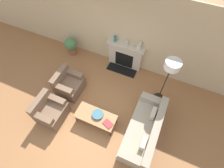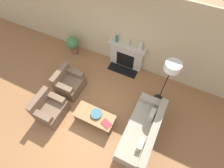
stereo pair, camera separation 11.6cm
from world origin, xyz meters
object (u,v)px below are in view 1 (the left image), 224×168
at_px(book, 108,124).
at_px(couch, 144,130).
at_px(mantel_vase_center_left, 127,43).
at_px(fireplace, 125,56).
at_px(coffee_table, 96,116).
at_px(floor_lamp, 171,69).
at_px(armchair_near, 50,111).
at_px(mantel_vase_left, 115,39).
at_px(bowl, 98,114).
at_px(potted_plant, 71,45).
at_px(armchair_far, 69,84).
at_px(mantel_vase_center_right, 139,45).

bearing_deg(book, couch, 35.15).
xyz_separation_m(book, mantel_vase_center_left, (-0.46, 2.58, 0.73)).
height_order(fireplace, coffee_table, fireplace).
xyz_separation_m(coffee_table, floor_lamp, (1.54, 1.59, 1.19)).
xyz_separation_m(armchair_near, mantel_vase_left, (0.90, 2.89, 0.83)).
height_order(bowl, potted_plant, potted_plant).
height_order(couch, mantel_vase_center_left, mantel_vase_center_left).
distance_m(bowl, mantel_vase_left, 2.60).
xyz_separation_m(armchair_far, mantel_vase_center_left, (1.33, 1.83, 0.81)).
bearing_deg(mantel_vase_left, floor_lamp, -24.38).
bearing_deg(bowl, floor_lamp, 45.80).
relative_size(mantel_vase_center_right, potted_plant, 0.37).
height_order(book, potted_plant, potted_plant).
relative_size(floor_lamp, mantel_vase_center_right, 6.72).
relative_size(book, potted_plant, 0.44).
bearing_deg(armchair_far, mantel_vase_center_left, -36.13).
xyz_separation_m(couch, floor_lamp, (0.09, 1.39, 1.26)).
xyz_separation_m(fireplace, armchair_near, (-1.31, -2.87, -0.18)).
bearing_deg(fireplace, floor_lamp, -29.21).
xyz_separation_m(armchair_near, floor_lamp, (2.90, 1.98, 1.23)).
distance_m(couch, book, 1.06).
xyz_separation_m(coffee_table, potted_plant, (-2.19, 2.22, 0.07)).
height_order(armchair_near, mantel_vase_center_right, mantel_vase_center_right).
bearing_deg(coffee_table, armchair_far, 153.68).
distance_m(floor_lamp, mantel_vase_left, 2.23).
distance_m(armchair_far, bowl, 1.54).
height_order(armchair_far, mantel_vase_left, mantel_vase_left).
bearing_deg(mantel_vase_center_right, potted_plant, -173.90).
bearing_deg(potted_plant, fireplace, 6.97).
xyz_separation_m(bowl, mantel_vase_center_left, (-0.07, 2.45, 0.70)).
relative_size(fireplace, potted_plant, 1.82).
relative_size(fireplace, couch, 0.66).
bearing_deg(armchair_near, bowl, -72.59).
relative_size(bowl, book, 1.03).
height_order(armchair_far, mantel_vase_center_right, mantel_vase_center_right).
relative_size(armchair_near, floor_lamp, 0.46).
bearing_deg(armchair_near, fireplace, -24.50).
bearing_deg(potted_plant, mantel_vase_center_right, 6.10).
bearing_deg(mantel_vase_center_left, armchair_near, -114.77).
height_order(armchair_near, potted_plant, armchair_near).
bearing_deg(armchair_near, mantel_vase_center_right, -31.33).
bearing_deg(potted_plant, armchair_near, -72.32).
height_order(book, mantel_vase_center_left, mantel_vase_center_left).
xyz_separation_m(couch, mantel_vase_center_right, (-1.05, 2.29, 0.88)).
xyz_separation_m(book, floor_lamp, (1.11, 1.67, 1.15)).
xyz_separation_m(bowl, book, (0.39, -0.13, -0.03)).
relative_size(bowl, mantel_vase_center_left, 1.83).
height_order(couch, bowl, couch).
bearing_deg(armchair_near, book, -80.11).
bearing_deg(mantel_vase_center_left, couch, -57.23).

